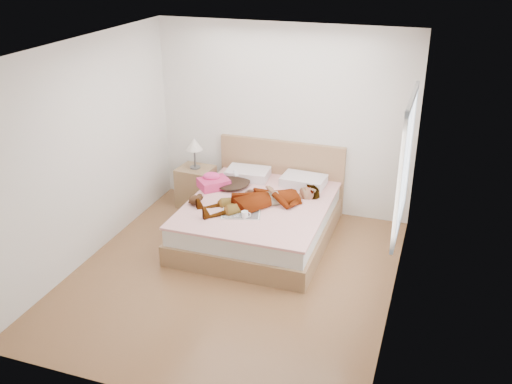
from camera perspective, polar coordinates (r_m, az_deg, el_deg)
ground at (r=6.69m, az=-2.38°, el=-8.33°), size 4.00×4.00×0.00m
woman at (r=7.14m, az=0.60°, el=-0.41°), size 1.66×1.51×0.23m
hair at (r=7.73m, az=-2.37°, el=1.02°), size 0.57×0.66×0.09m
phone at (r=7.60m, az=-2.03°, el=1.85°), size 0.10×0.11×0.05m
room_shell at (r=5.93m, az=14.68°, el=2.69°), size 4.00×4.00×4.00m
bed at (r=7.40m, az=0.47°, el=-2.44°), size 1.80×2.08×1.00m
towel at (r=7.65m, az=-4.30°, el=1.03°), size 0.49×0.49×0.20m
magazine at (r=6.93m, az=-1.51°, el=-2.15°), size 0.54×0.43×0.03m
coffee_mug at (r=6.81m, az=-1.10°, el=-2.30°), size 0.13×0.10×0.09m
plush_toy at (r=7.20m, az=-6.05°, el=-0.74°), size 0.19×0.24×0.12m
nightstand at (r=8.25m, az=-6.02°, el=0.84°), size 0.51×0.46×1.03m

